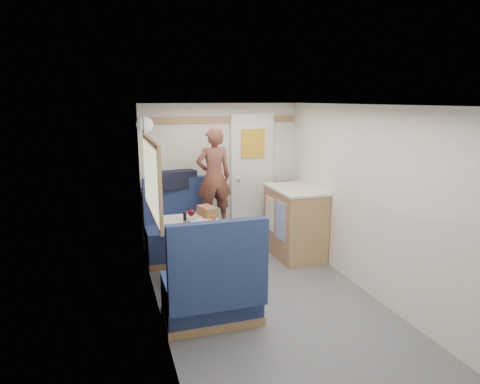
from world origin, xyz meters
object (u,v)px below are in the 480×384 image
object	(u,v)px
galley_counter	(294,222)
salt_grinder	(190,217)
bench_far	(181,237)
duffel_bag	(177,179)
dome_light	(145,125)
dinette_table	(193,238)
cheese_block	(200,230)
beer_glass	(213,220)
tumbler_right	(194,215)
tray	(207,227)
tumbler_mid	(189,214)
bread_loaf	(207,211)
pepper_grinder	(185,216)
bench_near	(213,293)
person	(214,177)
wine_glass	(192,214)
orange_fruit	(210,223)
tumbler_left	(187,227)

from	to	relation	value
galley_counter	salt_grinder	xyz separation A→B (m)	(-1.47, -0.44, 0.30)
bench_far	salt_grinder	xyz separation A→B (m)	(-0.01, -0.75, 0.47)
duffel_bag	dome_light	bearing A→B (deg)	-157.61
dinette_table	galley_counter	bearing A→B (deg)	20.54
duffel_bag	cheese_block	world-z (taller)	duffel_bag
dome_light	beer_glass	bearing A→B (deg)	-56.41
dome_light	tumbler_right	xyz separation A→B (m)	(0.43, -0.67, -0.98)
tray	tumbler_right	size ratio (longest dim) A/B	3.44
galley_counter	duffel_bag	distance (m)	1.65
tumbler_mid	bread_loaf	world-z (taller)	bread_loaf
dinette_table	beer_glass	world-z (taller)	beer_glass
duffel_bag	tumbler_mid	xyz separation A→B (m)	(-0.03, -0.90, -0.24)
pepper_grinder	bench_near	bearing A→B (deg)	-86.65
tumbler_mid	person	bearing A→B (deg)	52.15
duffel_bag	beer_glass	world-z (taller)	duffel_bag
bench_near	tumbler_mid	world-z (taller)	bench_near
dinette_table	wine_glass	size ratio (longest dim) A/B	5.48
orange_fruit	tumbler_left	size ratio (longest dim) A/B	0.66
bench_near	salt_grinder	xyz separation A→B (m)	(-0.01, 0.98, 0.47)
bench_far	bench_near	xyz separation A→B (m)	(0.00, -1.73, 0.00)
bench_near	bread_loaf	size ratio (longest dim) A/B	3.92
person	bread_loaf	bearing A→B (deg)	64.07
person	tray	distance (m)	1.10
bench_far	cheese_block	size ratio (longest dim) A/B	10.32
cheese_block	tumbler_right	size ratio (longest dim) A/B	1.00
person	wine_glass	xyz separation A→B (m)	(-0.45, -0.81, -0.24)
orange_fruit	cheese_block	bearing A→B (deg)	-131.89
bread_loaf	beer_glass	bearing A→B (deg)	-92.56
cheese_block	tumbler_left	bearing A→B (deg)	146.90
cheese_block	tumbler_left	distance (m)	0.14
orange_fruit	tumbler_right	distance (m)	0.38
bench_near	beer_glass	bearing A→B (deg)	75.49
tray	pepper_grinder	xyz separation A→B (m)	(-0.17, 0.36, 0.04)
tumbler_left	galley_counter	bearing A→B (deg)	27.44
person	cheese_block	xyz separation A→B (m)	(-0.44, -1.15, -0.33)
tumbler_mid	bread_loaf	xyz separation A→B (m)	(0.23, 0.06, 0.00)
bench_near	tumbler_right	world-z (taller)	bench_near
bench_near	cheese_block	distance (m)	0.68
cheese_block	dinette_table	bearing A→B (deg)	89.67
duffel_bag	tumbler_left	distance (m)	1.42
bench_far	duffel_bag	distance (m)	0.76
salt_grinder	bread_loaf	xyz separation A→B (m)	(0.23, 0.17, 0.01)
person	salt_grinder	size ratio (longest dim) A/B	12.74
orange_fruit	pepper_grinder	size ratio (longest dim) A/B	0.75
galley_counter	salt_grinder	bearing A→B (deg)	-163.47
wine_glass	tumbler_mid	world-z (taller)	wine_glass
person	dinette_table	bearing A→B (deg)	57.82
dinette_table	pepper_grinder	size ratio (longest dim) A/B	9.36
orange_fruit	tumbler_mid	world-z (taller)	tumbler_mid
dinette_table	tumbler_right	world-z (taller)	tumbler_right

